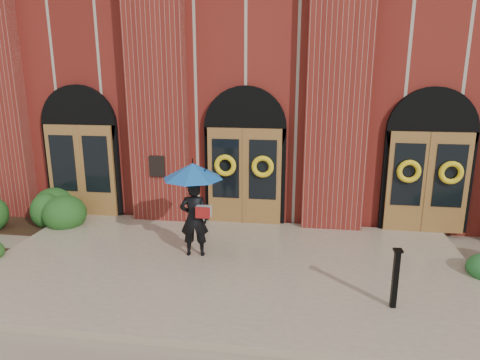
# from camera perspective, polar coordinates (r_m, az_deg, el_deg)

# --- Properties ---
(ground) EXTENTS (90.00, 90.00, 0.00)m
(ground) POSITION_cam_1_polar(r_m,az_deg,el_deg) (9.01, -1.83, -12.40)
(ground) COLOR #82715E
(ground) RESTS_ON ground
(landing) EXTENTS (10.00, 5.30, 0.15)m
(landing) POSITION_cam_1_polar(r_m,az_deg,el_deg) (9.11, -1.66, -11.55)
(landing) COLOR tan
(landing) RESTS_ON ground
(church_building) EXTENTS (16.20, 12.53, 7.00)m
(church_building) POSITION_cam_1_polar(r_m,az_deg,el_deg) (16.76, 3.48, 12.52)
(church_building) COLOR maroon
(church_building) RESTS_ON ground
(man_with_umbrella) EXTENTS (1.45, 1.45, 2.05)m
(man_with_umbrella) POSITION_cam_1_polar(r_m,az_deg,el_deg) (9.06, -6.21, -1.56)
(man_with_umbrella) COLOR black
(man_with_umbrella) RESTS_ON landing
(metal_post) EXTENTS (0.15, 0.15, 1.06)m
(metal_post) POSITION_cam_1_polar(r_m,az_deg,el_deg) (7.79, 20.01, -12.07)
(metal_post) COLOR black
(metal_post) RESTS_ON landing
(hedge_wall_left) EXTENTS (3.41, 1.36, 0.87)m
(hedge_wall_left) POSITION_cam_1_polar(r_m,az_deg,el_deg) (12.81, -25.98, -3.51)
(hedge_wall_left) COLOR #1D4717
(hedge_wall_left) RESTS_ON ground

